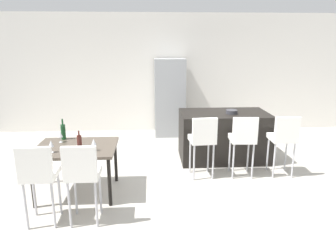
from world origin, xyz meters
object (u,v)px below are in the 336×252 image
(dining_table, at_px, (76,151))
(dining_chair_far, at_px, (82,171))
(wine_glass_right, at_px, (94,142))
(bar_chair_left, at_px, (203,138))
(wine_glass_left, at_px, (51,144))
(kitchen_island, at_px, (223,136))
(refrigerator, at_px, (170,97))
(wine_glass_far, at_px, (60,134))
(wine_bottle_middle, at_px, (63,132))
(wine_bottle_corner, at_px, (79,143))
(bar_chair_middle, at_px, (243,137))
(fruit_bowl, at_px, (232,112))
(bar_chair_right, at_px, (284,136))
(dining_chair_near, at_px, (38,172))

(dining_table, xyz_separation_m, dining_chair_far, (0.26, -0.82, 0.03))
(wine_glass_right, bearing_deg, dining_table, 145.78)
(bar_chair_left, relative_size, wine_glass_left, 6.03)
(kitchen_island, relative_size, refrigerator, 0.90)
(dining_table, bearing_deg, bar_chair_left, 13.47)
(dining_chair_far, relative_size, wine_glass_right, 6.03)
(dining_table, xyz_separation_m, wine_glass_far, (-0.27, 0.21, 0.20))
(dining_chair_far, relative_size, wine_glass_far, 6.03)
(wine_bottle_middle, relative_size, wine_glass_right, 1.87)
(dining_chair_far, xyz_separation_m, wine_bottle_corner, (-0.16, 0.66, 0.15))
(bar_chair_middle, distance_m, wine_bottle_corner, 2.59)
(wine_bottle_corner, bearing_deg, dining_table, 119.95)
(refrigerator, height_order, fruit_bowl, refrigerator)
(dining_chair_far, distance_m, wine_bottle_middle, 1.31)
(kitchen_island, distance_m, bar_chair_right, 1.20)
(bar_chair_right, relative_size, wine_bottle_middle, 3.22)
(wine_bottle_middle, bearing_deg, wine_glass_far, -91.62)
(dining_chair_far, bearing_deg, bar_chair_middle, 28.77)
(wine_glass_far, relative_size, fruit_bowl, 0.81)
(wine_glass_right, relative_size, wine_glass_far, 1.00)
(kitchen_island, xyz_separation_m, bar_chair_left, (-0.55, -0.86, 0.24))
(refrigerator, bearing_deg, dining_chair_far, -108.35)
(wine_glass_far, bearing_deg, bar_chair_middle, 4.99)
(kitchen_island, relative_size, wine_glass_left, 9.48)
(dining_table, distance_m, wine_glass_right, 0.41)
(kitchen_island, bearing_deg, dining_table, -152.01)
(wine_bottle_corner, distance_m, fruit_bowl, 2.86)
(bar_chair_left, height_order, wine_bottle_corner, bar_chair_left)
(dining_table, bearing_deg, bar_chair_middle, 10.10)
(dining_chair_far, bearing_deg, wine_bottle_middle, 113.78)
(dining_chair_near, height_order, dining_chair_far, same)
(wine_glass_right, distance_m, refrigerator, 3.52)
(dining_table, xyz_separation_m, wine_bottle_middle, (-0.26, 0.37, 0.20))
(wine_bottle_middle, distance_m, wine_glass_far, 0.15)
(dining_chair_near, relative_size, wine_glass_left, 6.03)
(wine_glass_left, xyz_separation_m, fruit_bowl, (2.86, 1.46, 0.09))
(bar_chair_right, distance_m, wine_bottle_corner, 3.26)
(wine_glass_left, height_order, fruit_bowl, fruit_bowl)
(wine_bottle_corner, bearing_deg, wine_glass_left, -168.74)
(fruit_bowl, bearing_deg, bar_chair_right, -47.37)
(dining_table, xyz_separation_m, wine_glass_right, (0.30, -0.20, 0.20))
(bar_chair_middle, height_order, wine_glass_right, bar_chair_middle)
(wine_glass_right, xyz_separation_m, refrigerator, (1.26, 3.28, 0.06))
(bar_chair_left, height_order, wine_glass_left, bar_chair_left)
(kitchen_island, xyz_separation_m, wine_glass_far, (-2.76, -1.11, 0.40))
(wine_glass_far, bearing_deg, dining_chair_far, -63.00)
(dining_chair_far, height_order, wine_glass_right, dining_chair_far)
(dining_chair_far, height_order, wine_bottle_corner, dining_chair_far)
(bar_chair_left, bearing_deg, dining_chair_near, -149.59)
(bar_chair_middle, relative_size, dining_table, 0.91)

